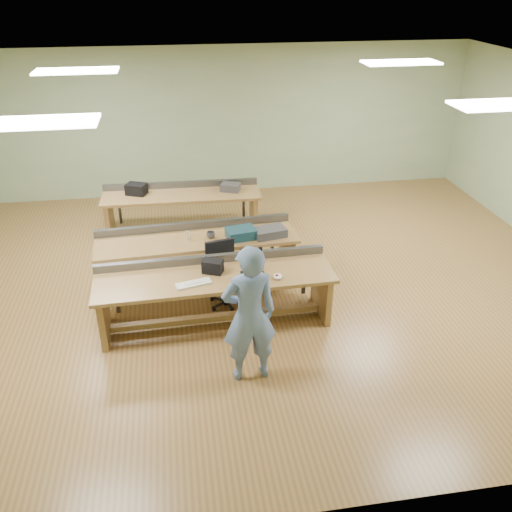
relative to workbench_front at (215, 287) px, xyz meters
name	(u,v)px	position (x,y,z in m)	size (l,w,h in m)	color
floor	(261,283)	(0.77, 0.91, -0.56)	(10.00, 10.00, 0.00)	olive
ceiling	(262,83)	(0.77, 0.91, 2.44)	(10.00, 10.00, 0.00)	silver
wall_back	(229,122)	(0.77, 4.91, 0.94)	(10.00, 0.04, 3.00)	#99AB81
wall_front	(347,382)	(0.77, -3.09, 0.94)	(10.00, 0.04, 3.00)	#99AB81
fluor_panels	(262,85)	(0.77, 0.91, 2.41)	(6.20, 3.50, 0.03)	white
workbench_front	(215,287)	(0.00, 0.00, 0.00)	(3.16, 0.93, 0.86)	#8F623C
workbench_mid	(197,249)	(-0.17, 1.14, 0.00)	(3.03, 0.96, 0.86)	#8F623C
workbench_back	(182,203)	(-0.33, 2.97, -0.01)	(2.81, 0.82, 0.86)	#8F623C
person	(249,315)	(0.29, -1.16, 0.30)	(0.63, 0.41, 1.73)	#697CAC
laptop_base	(253,275)	(0.49, -0.12, 0.20)	(0.30, 0.24, 0.03)	black
laptop_screen	(251,256)	(0.48, -0.01, 0.42)	(0.30, 0.01, 0.23)	black
keyboard	(194,284)	(-0.29, -0.21, 0.20)	(0.45, 0.15, 0.03)	beige
trackball_mouse	(278,276)	(0.80, -0.23, 0.22)	(0.12, 0.14, 0.06)	white
camera_bag	(213,266)	(-0.02, 0.06, 0.28)	(0.26, 0.17, 0.18)	black
task_chair	(224,282)	(0.16, 0.46, -0.22)	(0.60, 0.60, 0.94)	black
parts_bin_teal	(241,233)	(0.49, 1.03, 0.26)	(0.42, 0.31, 0.15)	#13333D
parts_bin_grey	(270,232)	(0.92, 1.02, 0.25)	(0.47, 0.30, 0.13)	#353538
mug	(211,235)	(0.04, 1.09, 0.24)	(0.12, 0.12, 0.10)	#353538
drinks_can	(187,235)	(-0.30, 1.10, 0.25)	(0.07, 0.07, 0.13)	silver
storage_box_back	(136,189)	(-1.11, 3.04, 0.28)	(0.34, 0.24, 0.19)	black
tray_back	(230,187)	(0.55, 2.96, 0.25)	(0.33, 0.24, 0.13)	#353538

